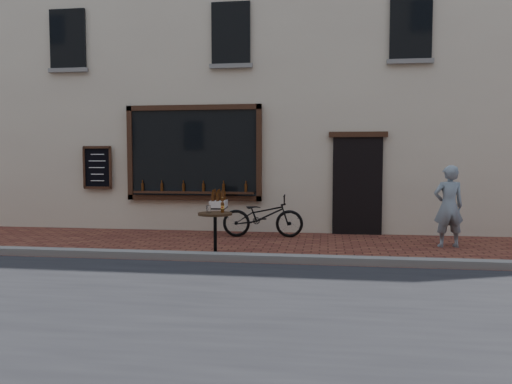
# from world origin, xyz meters

# --- Properties ---
(ground) EXTENTS (90.00, 90.00, 0.00)m
(ground) POSITION_xyz_m (0.00, 0.00, 0.00)
(ground) COLOR #55251B
(ground) RESTS_ON ground
(kerb) EXTENTS (90.00, 0.25, 0.12)m
(kerb) POSITION_xyz_m (0.00, 0.20, 0.06)
(kerb) COLOR slate
(kerb) RESTS_ON ground
(shop_building) EXTENTS (28.00, 6.20, 10.00)m
(shop_building) POSITION_xyz_m (0.00, 6.50, 5.00)
(shop_building) COLOR beige
(shop_building) RESTS_ON ground
(cargo_bicycle) EXTENTS (2.07, 0.74, 0.99)m
(cargo_bicycle) POSITION_xyz_m (-0.20, 2.77, 0.47)
(cargo_bicycle) COLOR black
(cargo_bicycle) RESTS_ON ground
(bistro_table) EXTENTS (0.61, 0.61, 1.04)m
(bistro_table) POSITION_xyz_m (-0.72, 0.51, 0.55)
(bistro_table) COLOR black
(bistro_table) RESTS_ON ground
(pedestrian) EXTENTS (0.63, 0.46, 1.59)m
(pedestrian) POSITION_xyz_m (3.57, 2.07, 0.80)
(pedestrian) COLOR gray
(pedestrian) RESTS_ON ground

